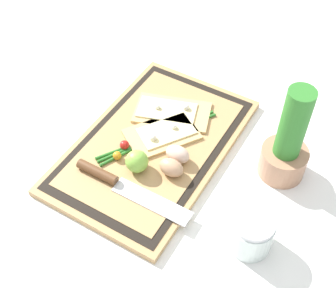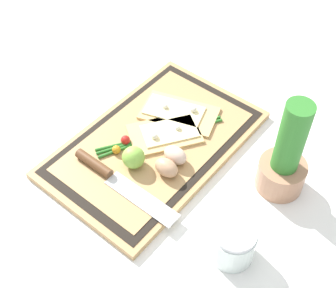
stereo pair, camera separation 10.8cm
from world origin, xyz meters
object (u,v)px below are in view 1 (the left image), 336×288
pizza_slice_far (163,134)px  knife (114,181)px  pizza_slice_near (171,112)px  egg_pink (178,154)px  sauce_jar (251,234)px  cherry_tomato_yellow (117,156)px  cherry_tomato_red (124,145)px  egg_brown (171,167)px  herb_pot (287,147)px  lime (137,161)px

pizza_slice_far → knife: pizza_slice_far is taller
pizza_slice_near → knife: bearing=0.4°
egg_pink → sauce_jar: sauce_jar is taller
cherry_tomato_yellow → egg_pink: bearing=119.1°
sauce_jar → cherry_tomato_yellow: bearing=-96.0°
cherry_tomato_red → cherry_tomato_yellow: (0.03, 0.00, -0.00)m
knife → egg_brown: bearing=133.2°
pizza_slice_near → sauce_jar: sauce_jar is taller
pizza_slice_near → pizza_slice_far: same height
knife → herb_pot: size_ratio=1.15×
sauce_jar → cherry_tomato_red: bearing=-101.4°
egg_pink → lime: (0.07, -0.06, 0.01)m
pizza_slice_near → knife: (0.25, 0.00, 0.00)m
cherry_tomato_red → sauce_jar: size_ratio=0.25×
pizza_slice_near → egg_pink: egg_pink is taller
lime → sauce_jar: sauce_jar is taller
egg_pink → cherry_tomato_yellow: (0.07, -0.12, -0.01)m
egg_pink → cherry_tomato_red: 0.13m
knife → herb_pot: herb_pot is taller
knife → cherry_tomato_red: bearing=-159.2°
knife → herb_pot: (-0.23, 0.30, 0.06)m
pizza_slice_near → egg_brown: size_ratio=3.65×
egg_pink → sauce_jar: size_ratio=0.65×
pizza_slice_far → cherry_tomato_yellow: bearing=-24.3°
herb_pot → sauce_jar: 0.21m
egg_brown → cherry_tomato_red: bearing=-93.4°
knife → egg_brown: egg_brown is taller
knife → sauce_jar: size_ratio=3.19×
egg_brown → herb_pot: (-0.14, 0.20, 0.05)m
cherry_tomato_red → sauce_jar: bearing=78.6°
lime → sauce_jar: size_ratio=0.59×
pizza_slice_far → cherry_tomato_red: bearing=-34.3°
pizza_slice_near → herb_pot: size_ratio=0.85×
pizza_slice_near → cherry_tomato_yellow: size_ratio=10.41×
pizza_slice_far → lime: size_ratio=3.81×
lime → herb_pot: 0.33m
herb_pot → lime: bearing=-58.0°
pizza_slice_near → herb_pot: herb_pot is taller
egg_brown → herb_pot: herb_pot is taller
egg_pink → lime: 0.09m
egg_pink → knife: bearing=-34.1°
pizza_slice_far → knife: bearing=-6.0°
cherry_tomato_red → pizza_slice_far: bearing=145.7°
pizza_slice_far → lime: 0.12m
herb_pot → sauce_jar: size_ratio=2.78×
egg_brown → cherry_tomato_yellow: (0.03, -0.13, -0.01)m
egg_pink → herb_pot: herb_pot is taller
pizza_slice_near → cherry_tomato_red: size_ratio=9.37×
lime → cherry_tomato_yellow: 0.06m
egg_brown → cherry_tomato_red: (-0.01, -0.13, -0.01)m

